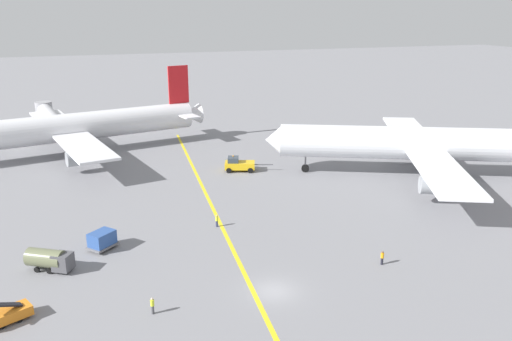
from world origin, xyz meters
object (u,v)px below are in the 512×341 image
Objects in this scene: gse_belt_loader_portside at (7,314)px; ground_crew_ramp_agent_by_cones at (152,305)px; gse_container_dolly_flat at (102,240)px; gse_fuel_bowser_stubby at (50,259)px; ground_crew_marshaller_foreground at (217,221)px; airliner_at_gate_left at (54,130)px; airliner_being_pushed at (413,144)px; pushback_tug at (239,164)px; jet_bridge at (48,114)px; ground_crew_wing_walker_right at (382,258)px.

gse_belt_loader_portside is 3.03× the size of ground_crew_ramp_agent_by_cones.
gse_container_dolly_flat is 0.75× the size of gse_fuel_bowser_stubby.
gse_belt_loader_portside is 3.09× the size of ground_crew_marshaller_foreground.
airliner_at_gate_left is 61.34m from ground_crew_ramp_agent_by_cones.
airliner_being_pushed is 29.43m from pushback_tug.
airliner_being_pushed is 29.44× the size of ground_crew_marshaller_foreground.
ground_crew_marshaller_foreground is at bearing 31.54° from gse_belt_loader_portside.
ground_crew_ramp_agent_by_cones is at bearing -77.78° from gse_container_dolly_flat.
airliner_at_gate_left is 65.33m from airliner_being_pushed.
ground_crew_ramp_agent_by_cones is 1.02× the size of ground_crew_marshaller_foreground.
ground_crew_ramp_agent_by_cones is at bearing -13.52° from gse_belt_loader_portside.
airliner_at_gate_left is 21.73m from jet_bridge.
ground_crew_ramp_agent_by_cones is at bearing -53.35° from gse_fuel_bowser_stubby.
gse_belt_loader_portside is (-3.73, -57.60, -4.23)m from airliner_at_gate_left.
ground_crew_marshaller_foreground is (10.92, 17.30, -0.02)m from ground_crew_ramp_agent_by_cones.
gse_belt_loader_portside is at bearing -125.90° from gse_container_dolly_flat.
jet_bridge reaches higher than gse_belt_loader_portside.
gse_belt_loader_portside reaches higher than ground_crew_marshaller_foreground.
gse_belt_loader_portside is 0.26× the size of jet_bridge.
airliner_at_gate_left is at bearing 149.39° from airliner_being_pushed.
pushback_tug is 53.24m from jet_bridge.
pushback_tug is 5.24× the size of ground_crew_wing_walker_right.
airliner_at_gate_left reaches higher than ground_crew_wing_walker_right.
airliner_at_gate_left reaches higher than gse_fuel_bowser_stubby.
gse_container_dolly_flat is 2.39× the size of ground_crew_marshaller_foreground.
airliner_being_pushed reaches higher than jet_bridge.
jet_bridge is (-1.72, 21.65, -0.88)m from airliner_at_gate_left.
ground_crew_marshaller_foreground is at bearing 131.42° from ground_crew_wing_walker_right.
gse_container_dolly_flat reaches higher than ground_crew_wing_walker_right.
gse_container_dolly_flat is 2.35× the size of ground_crew_ramp_agent_by_cones.
jet_bridge is (-35.52, 81.02, 3.36)m from ground_crew_wing_walker_right.
pushback_tug is at bearing 155.56° from airliner_being_pushed.
airliner_being_pushed is at bearing 49.35° from ground_crew_wing_walker_right.
pushback_tug is 0.43× the size of jet_bridge.
airliner_at_gate_left is 68.46m from ground_crew_wing_walker_right.
jet_bridge is at bearing 136.54° from airliner_being_pushed.
gse_container_dolly_flat is at bearing -172.78° from ground_crew_marshaller_foreground.
pushback_tug is at bearing -53.74° from jet_bridge.
ground_crew_wing_walker_right is at bearing -26.65° from gse_container_dolly_flat.
gse_container_dolly_flat is at bearing -83.26° from airliner_at_gate_left.
jet_bridge reaches higher than ground_crew_ramp_agent_by_cones.
gse_belt_loader_portside is (-9.06, -12.51, -0.35)m from gse_container_dolly_flat.
ground_crew_wing_walker_right is at bearing -130.65° from airliner_being_pushed.
ground_crew_marshaller_foreground is at bearing -164.70° from airliner_being_pushed.
ground_crew_wing_walker_right is at bearing -83.88° from pushback_tug.
gse_container_dolly_flat reaches higher than ground_crew_ramp_agent_by_cones.
pushback_tug is 1.61× the size of gse_fuel_bowser_stubby.
airliner_being_pushed is 28.90× the size of ground_crew_ramp_agent_by_cones.
pushback_tug is at bearing 42.48° from gse_fuel_bowser_stubby.
airliner_being_pushed is 12.30× the size of gse_container_dolly_flat.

